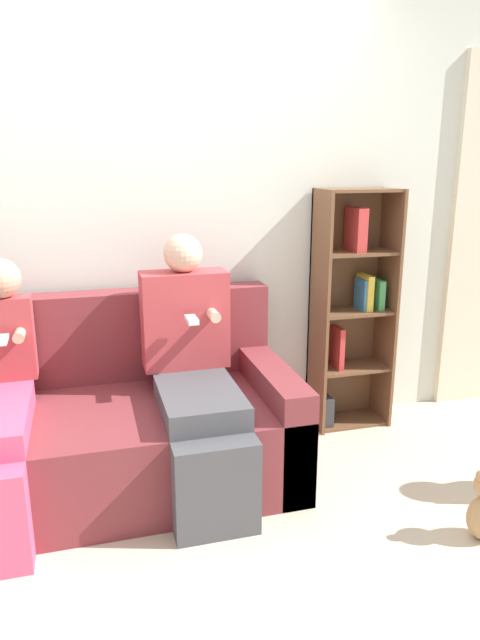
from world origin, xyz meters
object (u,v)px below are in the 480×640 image
Objects in this scene: adult_seated at (194,365)px; child_seated at (3,395)px; bookshelf at (350,307)px; couch at (92,430)px.

adult_seated is 1.08× the size of child_seated.
child_seated is (-0.85, -0.03, -0.05)m from adult_seated.
adult_seated is 0.86× the size of bookshelf.
adult_seated reaches higher than couch.
adult_seated is 0.85m from child_seated.
adult_seated is 1.13m from bookshelf.
adult_seated is (0.49, -0.11, 0.33)m from couch.
bookshelf reaches higher than adult_seated.
bookshelf is at bearing 14.14° from child_seated.
couch is 1.61m from bookshelf.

